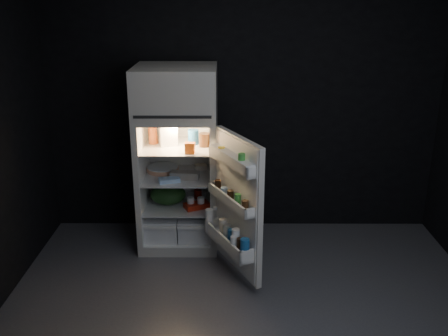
{
  "coord_description": "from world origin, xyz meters",
  "views": [
    {
      "loc": [
        -0.17,
        -3.29,
        2.42
      ],
      "look_at": [
        -0.19,
        1.0,
        0.9
      ],
      "focal_mm": 40.0,
      "sensor_mm": 36.0,
      "label": 1
    }
  ],
  "objects_px": {
    "fridge_door": "(235,207)",
    "egg_carton": "(185,175)",
    "yogurt_tray": "(197,205)",
    "milk_jug": "(168,133)",
    "refrigerator": "(178,152)"
  },
  "relations": [
    {
      "from": "refrigerator",
      "to": "egg_carton",
      "type": "relative_size",
      "value": 6.47
    },
    {
      "from": "milk_jug",
      "to": "egg_carton",
      "type": "height_order",
      "value": "milk_jug"
    },
    {
      "from": "refrigerator",
      "to": "yogurt_tray",
      "type": "bearing_deg",
      "value": -39.25
    },
    {
      "from": "fridge_door",
      "to": "egg_carton",
      "type": "relative_size",
      "value": 4.43
    },
    {
      "from": "egg_carton",
      "to": "yogurt_tray",
      "type": "bearing_deg",
      "value": 0.57
    },
    {
      "from": "fridge_door",
      "to": "egg_carton",
      "type": "bearing_deg",
      "value": 129.39
    },
    {
      "from": "yogurt_tray",
      "to": "milk_jug",
      "type": "bearing_deg",
      "value": 125.85
    },
    {
      "from": "fridge_door",
      "to": "milk_jug",
      "type": "bearing_deg",
      "value": 131.57
    },
    {
      "from": "refrigerator",
      "to": "fridge_door",
      "type": "height_order",
      "value": "refrigerator"
    },
    {
      "from": "fridge_door",
      "to": "yogurt_tray",
      "type": "height_order",
      "value": "fridge_door"
    },
    {
      "from": "refrigerator",
      "to": "fridge_door",
      "type": "xyz_separation_m",
      "value": [
        0.55,
        -0.72,
        -0.27
      ]
    },
    {
      "from": "fridge_door",
      "to": "egg_carton",
      "type": "height_order",
      "value": "fridge_door"
    },
    {
      "from": "egg_carton",
      "to": "yogurt_tray",
      "type": "xyz_separation_m",
      "value": [
        0.11,
        -0.01,
        -0.31
      ]
    },
    {
      "from": "milk_jug",
      "to": "yogurt_tray",
      "type": "height_order",
      "value": "milk_jug"
    },
    {
      "from": "yogurt_tray",
      "to": "egg_carton",
      "type": "bearing_deg",
      "value": 148.96
    }
  ]
}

